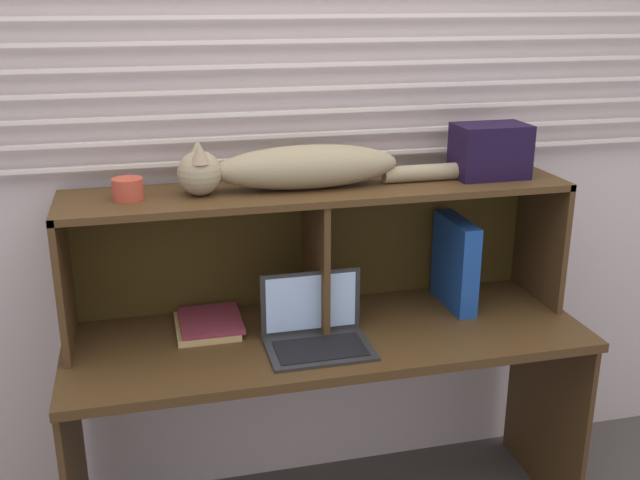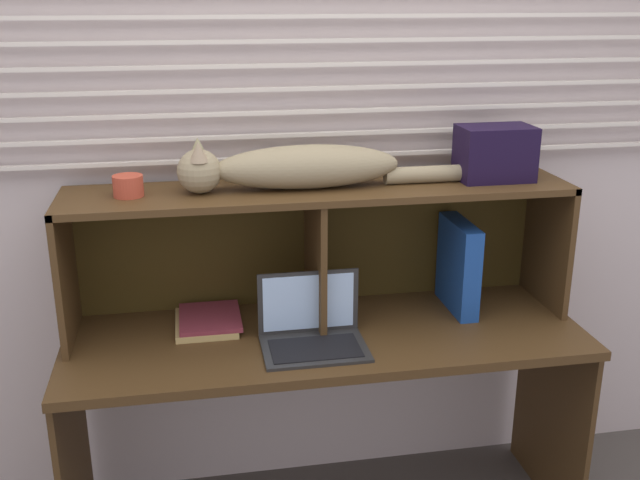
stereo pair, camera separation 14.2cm
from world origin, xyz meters
name	(u,v)px [view 1 (the left image)]	position (x,y,z in m)	size (l,w,h in m)	color
back_panel_with_blinds	(305,145)	(0.00, 0.55, 1.26)	(4.40, 0.08, 2.50)	beige
desk	(328,368)	(0.00, 0.22, 0.59)	(1.64, 0.58, 0.71)	#462F17
hutch_shelf_unit	(317,224)	(0.00, 0.37, 1.03)	(1.60, 0.33, 0.45)	#462F17
cat	(294,168)	(-0.08, 0.33, 1.23)	(0.91, 0.15, 0.16)	gray
laptop	(316,331)	(-0.06, 0.15, 0.76)	(0.32, 0.23, 0.21)	#282828
binder_upright	(455,263)	(0.47, 0.33, 0.87)	(0.06, 0.26, 0.31)	#1A4597
book_stack	(208,324)	(-0.37, 0.34, 0.73)	(0.21, 0.23, 0.04)	tan
small_basket	(128,189)	(-0.58, 0.33, 1.19)	(0.09, 0.09, 0.06)	#B7432D
storage_box	(490,151)	(0.57, 0.33, 1.25)	(0.24, 0.15, 0.17)	black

